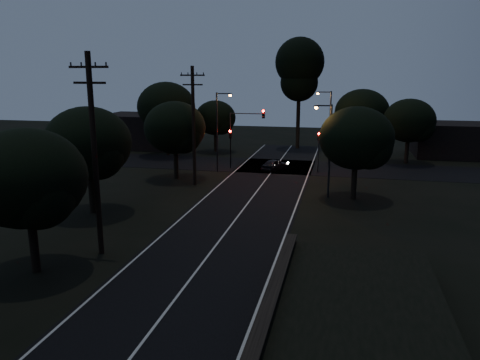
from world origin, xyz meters
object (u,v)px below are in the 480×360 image
at_px(utility_pole_far, 193,124).
at_px(signal_right, 319,144).
at_px(tall_pine, 299,69).
at_px(streetlight_a, 219,126).
at_px(utility_pole_mid, 94,152).
at_px(streetlight_b, 328,123).
at_px(signal_left, 230,142).
at_px(streetlight_c, 328,144).
at_px(car, 275,165).
at_px(signal_mast, 246,128).

height_order(utility_pole_far, signal_right, utility_pole_far).
relative_size(tall_pine, streetlight_a, 1.80).
distance_m(utility_pole_mid, signal_right, 27.30).
bearing_deg(utility_pole_mid, streetlight_b, 68.70).
relative_size(signal_left, streetlight_c, 0.55).
height_order(streetlight_c, car, streetlight_c).
height_order(utility_pole_mid, signal_mast, utility_pole_mid).
bearing_deg(streetlight_b, signal_mast, -154.01).
bearing_deg(car, utility_pole_far, 76.05).
bearing_deg(streetlight_a, signal_left, 70.41).
xyz_separation_m(utility_pole_far, streetlight_a, (0.69, 6.00, -0.85)).
bearing_deg(signal_left, utility_pole_mid, -93.21).
xyz_separation_m(streetlight_b, streetlight_c, (0.52, -14.00, -0.29)).
bearing_deg(car, signal_left, 22.00).
height_order(signal_left, streetlight_b, streetlight_b).
relative_size(signal_right, car, 1.17).
bearing_deg(tall_pine, streetlight_a, -110.36).
relative_size(tall_pine, streetlight_b, 1.80).
bearing_deg(streetlight_a, utility_pole_mid, -91.73).
bearing_deg(signal_right, signal_left, 180.00).
xyz_separation_m(tall_pine, signal_right, (3.60, -15.01, -7.57)).
xyz_separation_m(utility_pole_far, tall_pine, (7.00, 23.00, 4.92)).
distance_m(signal_left, streetlight_b, 10.84).
distance_m(utility_pole_far, tall_pine, 24.54).
distance_m(signal_right, streetlight_b, 4.45).
height_order(utility_pole_far, streetlight_a, utility_pole_far).
xyz_separation_m(signal_right, signal_mast, (-7.51, 0.00, 1.50)).
relative_size(tall_pine, signal_left, 3.52).
relative_size(tall_pine, signal_mast, 2.31).
relative_size(signal_mast, car, 1.79).
distance_m(utility_pole_far, streetlight_c, 12.05).
distance_m(streetlight_b, car, 7.77).
xyz_separation_m(utility_pole_far, car, (6.18, 7.78, -4.89)).
height_order(signal_mast, streetlight_b, streetlight_b).
bearing_deg(signal_right, car, -177.26).
relative_size(signal_right, signal_mast, 0.66).
bearing_deg(signal_mast, car, -3.98).
relative_size(utility_pole_mid, streetlight_a, 1.38).
xyz_separation_m(utility_pole_mid, car, (6.18, 24.78, -5.14)).
bearing_deg(streetlight_c, signal_right, 97.02).
distance_m(signal_left, signal_mast, 2.26).
distance_m(utility_pole_mid, utility_pole_far, 17.00).
xyz_separation_m(signal_left, car, (4.78, -0.21, -2.24)).
bearing_deg(utility_pole_far, streetlight_b, 46.70).
distance_m(signal_left, signal_right, 9.20).
xyz_separation_m(tall_pine, signal_mast, (-3.91, -15.01, -6.06)).
distance_m(streetlight_c, car, 11.90).
xyz_separation_m(utility_pole_mid, streetlight_c, (11.83, 15.00, -1.39)).
bearing_deg(tall_pine, streetlight_b, -68.62).
bearing_deg(streetlight_a, streetlight_c, -35.69).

